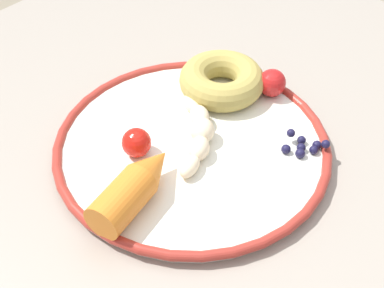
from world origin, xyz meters
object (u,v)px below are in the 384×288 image
banana (198,132)px  blueberry_pile (304,146)px  donut (222,80)px  tomato_near (136,143)px  dining_table (193,178)px  carrot_orange (135,186)px  tomato_mid (272,83)px  plate (192,146)px

banana → blueberry_pile: 0.13m
donut → tomato_near: (0.16, 0.00, -0.00)m
dining_table → blueberry_pile: blueberry_pile is taller
blueberry_pile → tomato_near: (0.14, -0.15, 0.01)m
carrot_orange → blueberry_pile: 0.21m
banana → tomato_mid: 0.13m
tomato_near → donut: bearing=-179.9°
carrot_orange → blueberry_pile: size_ratio=2.44×
dining_table → carrot_orange: size_ratio=7.35×
plate → banana: size_ratio=2.82×
tomato_mid → donut: bearing=-53.4°
dining_table → tomato_near: 0.15m
blueberry_pile → tomato_mid: 0.11m
plate → blueberry_pile: 0.14m
dining_table → tomato_mid: tomato_mid is taller
blueberry_pile → donut: bearing=-99.0°
blueberry_pile → tomato_mid: tomato_mid is taller
plate → tomato_near: size_ratio=9.53×
plate → banana: banana is taller
dining_table → carrot_orange: bearing=14.5°
carrot_orange → tomato_near: carrot_orange is taller
plate → tomato_near: 0.07m
dining_table → banana: (0.02, 0.02, 0.11)m
tomato_mid → plate: bearing=-6.0°
dining_table → tomato_near: size_ratio=26.38×
dining_table → banana: 0.12m
plate → tomato_mid: bearing=174.0°
dining_table → banana: size_ratio=7.80×
dining_table → carrot_orange: (0.14, 0.04, 0.12)m
plate → donut: (-0.10, -0.04, 0.02)m
dining_table → donut: bearing=-168.0°
plate → carrot_orange: bearing=6.5°
banana → donut: 0.10m
banana → blueberry_pile: banana is taller
plate → donut: size_ratio=2.96×
carrot_orange → tomato_near: bearing=-135.3°
carrot_orange → tomato_mid: bearing=179.4°
tomato_mid → dining_table: bearing=-18.0°
tomato_near → plate: bearing=145.2°
plate → blueberry_pile: bearing=126.8°
dining_table → tomato_near: tomato_near is taller
donut → tomato_mid: (-0.04, 0.05, -0.00)m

